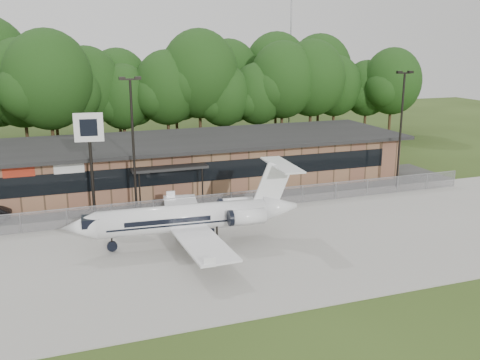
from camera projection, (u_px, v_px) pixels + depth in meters
name	position (u px, v px, depth m)	size (l,w,h in m)	color
ground	(291.00, 303.00, 26.62)	(160.00, 160.00, 0.00)	#2F4117
apron	(237.00, 246.00, 33.90)	(64.00, 18.00, 0.08)	#9E9B93
parking_lot	(191.00, 198.00, 44.38)	(50.00, 9.00, 0.06)	#383835
terminal	(178.00, 162.00, 47.89)	(41.00, 11.65, 4.30)	#8E6747
fence	(206.00, 204.00, 40.09)	(46.00, 0.04, 1.52)	gray
treeline	(142.00, 86.00, 63.02)	(72.00, 12.00, 15.00)	#1B3410
radio_mast	(291.00, 43.00, 74.41)	(0.20, 0.20, 25.00)	gray
light_pole_mid	(133.00, 136.00, 38.53)	(1.55, 0.30, 10.23)	black
light_pole_right	(401.00, 121.00, 46.03)	(1.55, 0.30, 10.23)	black
business_jet	(192.00, 218.00, 33.72)	(15.08, 13.43, 5.07)	white
pole_sign	(89.00, 139.00, 37.82)	(2.05, 0.50, 7.77)	black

